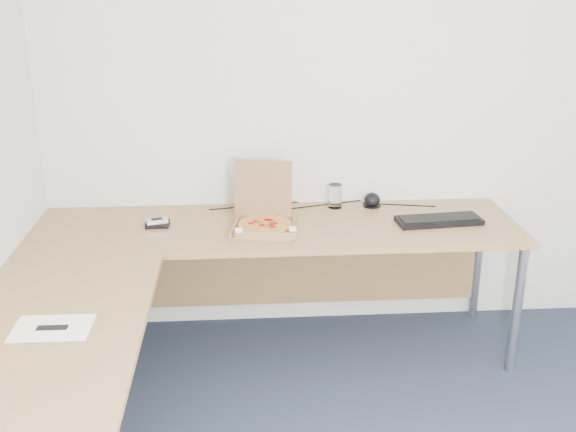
{
  "coord_description": "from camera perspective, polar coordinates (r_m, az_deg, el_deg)",
  "views": [
    {
      "loc": [
        -0.67,
        -1.88,
        1.97
      ],
      "look_at": [
        -0.45,
        1.28,
        0.82
      ],
      "focal_mm": 42.43,
      "sensor_mm": 36.0,
      "label": 1
    }
  ],
  "objects": [
    {
      "name": "desk",
      "position": [
        3.13,
        -6.47,
        -4.13
      ],
      "size": [
        2.5,
        2.2,
        0.73
      ],
      "color": "#9B7443",
      "rests_on": "ground"
    },
    {
      "name": "room_shell",
      "position": [
        2.13,
        14.69,
        -0.56
      ],
      "size": [
        3.5,
        3.5,
        2.5
      ],
      "primitive_type": null,
      "color": "silver",
      "rests_on": "ground"
    },
    {
      "name": "cable_bundle",
      "position": [
        3.79,
        2.51,
        0.89
      ],
      "size": [
        0.61,
        0.12,
        0.01
      ],
      "primitive_type": null,
      "rotation": [
        0.0,
        0.0,
        0.14
      ],
      "color": "black",
      "rests_on": "desk"
    },
    {
      "name": "drinking_glass",
      "position": [
        3.76,
        3.97,
        1.67
      ],
      "size": [
        0.07,
        0.07,
        0.13
      ],
      "primitive_type": "cylinder",
      "color": "silver",
      "rests_on": "desk"
    },
    {
      "name": "pizza_box",
      "position": [
        3.46,
        -1.98,
        -0.44
      ],
      "size": [
        0.3,
        0.35,
        0.31
      ],
      "rotation": [
        0.0,
        0.0,
        -0.17
      ],
      "color": "#9D6E47",
      "rests_on": "desk"
    },
    {
      "name": "phone",
      "position": [
        3.54,
        -10.93,
        -0.4
      ],
      "size": [
        0.12,
        0.08,
        0.02
      ],
      "primitive_type": "cube",
      "rotation": [
        0.0,
        0.0,
        0.28
      ],
      "color": "#B2B5BA",
      "rests_on": "wallet"
    },
    {
      "name": "wallet",
      "position": [
        3.56,
        -10.88,
        -0.66
      ],
      "size": [
        0.12,
        0.1,
        0.02
      ],
      "primitive_type": "cube",
      "rotation": [
        0.0,
        0.0,
        0.02
      ],
      "color": "black",
      "rests_on": "desk"
    },
    {
      "name": "dome_speaker",
      "position": [
        3.8,
        7.06,
        1.42
      ],
      "size": [
        0.1,
        0.1,
        0.08
      ],
      "primitive_type": "ellipsoid",
      "color": "black",
      "rests_on": "desk"
    },
    {
      "name": "paper_sheet",
      "position": [
        2.68,
        -19.16,
        -8.85
      ],
      "size": [
        0.29,
        0.2,
        0.0
      ],
      "primitive_type": "cube",
      "rotation": [
        0.0,
        0.0,
        -0.01
      ],
      "color": "white",
      "rests_on": "desk"
    },
    {
      "name": "keyboard",
      "position": [
        3.62,
        12.53,
        -0.37
      ],
      "size": [
        0.45,
        0.2,
        0.03
      ],
      "primitive_type": "cube",
      "rotation": [
        0.0,
        0.0,
        0.1
      ],
      "color": "black",
      "rests_on": "desk"
    }
  ]
}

